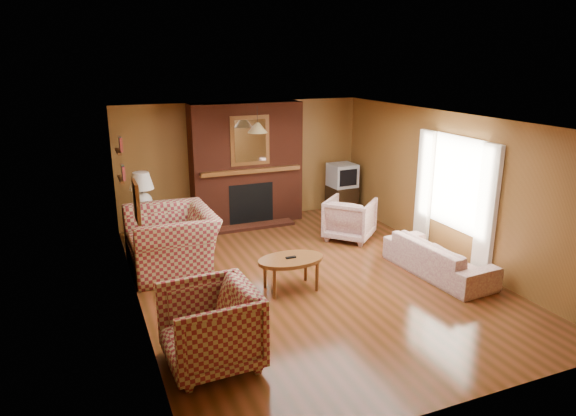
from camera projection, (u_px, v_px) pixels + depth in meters
name	position (u px, v px, depth m)	size (l,w,h in m)	color
floor	(309.00, 278.00, 7.82)	(6.50, 6.50, 0.00)	#45260E
ceiling	(311.00, 119.00, 7.14)	(6.50, 6.50, 0.00)	white
wall_back	(243.00, 162.00, 10.36)	(6.50, 6.50, 0.00)	brown
wall_front	(462.00, 293.00, 4.60)	(6.50, 6.50, 0.00)	brown
wall_left	(133.00, 222.00, 6.57)	(6.50, 6.50, 0.00)	brown
wall_right	(449.00, 186.00, 8.40)	(6.50, 6.50, 0.00)	brown
fireplace	(247.00, 165.00, 10.13)	(2.20, 0.82, 2.40)	#4D1D10
window_right	(454.00, 194.00, 8.23)	(0.10, 1.85, 2.00)	beige
bookshelf	(121.00, 160.00, 8.14)	(0.09, 0.55, 0.71)	brown
botanical_print	(137.00, 202.00, 6.21)	(0.05, 0.40, 0.50)	brown
pendant_light	(257.00, 128.00, 9.29)	(0.36, 0.36, 0.48)	black
plaid_loveseat	(172.00, 240.00, 8.03)	(1.46, 1.28, 0.95)	maroon
plaid_armchair	(210.00, 327.00, 5.50)	(0.96, 0.99, 0.90)	maroon
floral_sofa	(438.00, 257.00, 7.89)	(1.85, 0.72, 0.54)	beige
floral_armchair	(350.00, 219.00, 9.41)	(0.81, 0.84, 0.76)	beige
coffee_table	(291.00, 262.00, 7.32)	(0.97, 0.60, 0.50)	brown
side_table	(145.00, 228.00, 9.14)	(0.47, 0.47, 0.62)	brown
table_lamp	(142.00, 190.00, 8.94)	(0.42, 0.42, 0.70)	white
tv_stand	(342.00, 200.00, 10.97)	(0.54, 0.50, 0.59)	black
crt_tv	(342.00, 175.00, 10.82)	(0.55, 0.55, 0.48)	#A3A5AA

